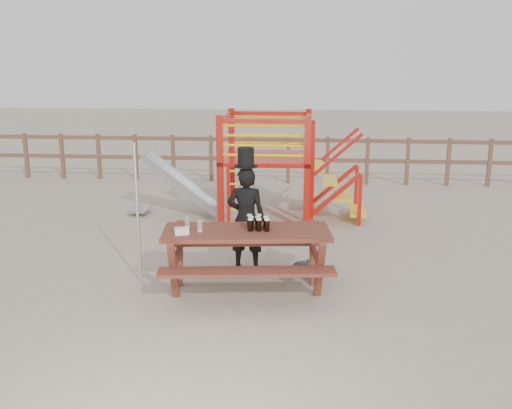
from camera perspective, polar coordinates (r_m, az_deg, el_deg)
ground at (r=8.10m, az=-2.32°, el=-7.94°), size 60.00×60.00×0.00m
back_fence at (r=14.66m, az=1.28°, el=5.06°), size 15.09×0.09×1.20m
playground_fort at (r=11.23m, az=0.68°, el=4.02°), size 4.71×1.84×2.10m
picnic_table at (r=7.69m, az=-0.95°, el=-4.84°), size 2.38×1.78×0.86m
man_with_hat at (r=8.44m, az=-1.00°, el=-1.12°), size 0.58×0.38×1.84m
metal_pole at (r=8.03m, az=-11.75°, el=-0.95°), size 0.04×0.04×1.99m
parasol_base at (r=8.52m, az=5.27°, el=-6.46°), size 0.48×0.48×0.20m
paper_bag at (r=7.47m, az=-7.44°, el=-2.66°), size 0.22×0.19×0.08m
stout_pints at (r=7.62m, az=0.14°, el=-1.84°), size 0.32×0.29×0.17m
empty_glasses at (r=7.64m, az=-6.27°, el=-2.01°), size 0.27×0.24×0.15m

